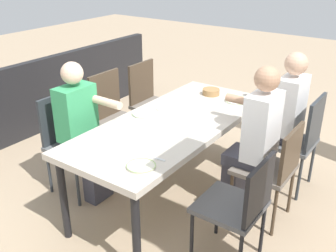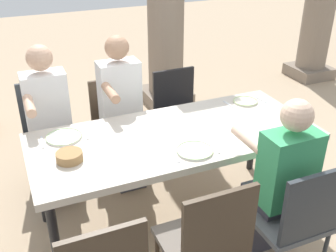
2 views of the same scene
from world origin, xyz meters
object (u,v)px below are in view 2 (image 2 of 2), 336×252
Objects in this scene: chair_east_south at (295,217)px; diner_man_white at (50,122)px; chair_east_north at (179,109)px; chair_mid_north at (117,120)px; diner_woman_green at (278,181)px; plate_1 at (195,151)px; bread_basket at (69,156)px; dining_table at (175,141)px; chair_west_north at (49,130)px; diner_guest_third at (122,109)px; plate_2 at (245,101)px; chair_mid_south at (207,242)px; plate_0 at (64,137)px.

diner_man_white is at bearing 128.08° from chair_east_south.
chair_mid_north is at bearing -179.90° from chair_east_north.
diner_woman_green is (-0.00, -1.52, 0.16)m from chair_east_north.
diner_woman_green is 5.09× the size of plate_1.
diner_man_white is 0.75m from bread_basket.
diner_woman_green reaches higher than dining_table.
chair_west_north is 1.08× the size of chair_east_north.
chair_east_south reaches higher than bread_basket.
dining_table is at bearing -116.23° from chair_east_north.
plate_2 is at bearing -22.38° from diner_guest_third.
chair_mid_south is 0.75× the size of diner_man_white.
diner_woman_green is at bearing -110.36° from plate_2.
chair_east_south is 3.72× the size of plate_1.
diner_woman_green is at bearing -48.16° from diner_man_white.
chair_west_north is 0.24m from diner_man_white.
chair_west_north is 1.42m from plate_1.
diner_woman_green is at bearing -65.37° from diner_guest_third.
diner_woman_green reaches higher than chair_mid_south.
diner_man_white reaches higher than bread_basket.
plate_0 is at bearing 161.58° from dining_table.
chair_east_south is 1.97m from diner_man_white.
plate_1 is at bearing -85.53° from dining_table.
chair_mid_south is at bearing -63.38° from plate_0.
chair_east_north is 0.67m from diner_guest_third.
bread_basket is (-1.19, -0.92, 0.28)m from chair_east_north.
diner_man_white is 0.99× the size of diner_guest_third.
dining_table is at bearing -73.97° from diner_guest_third.
plate_0 is 1.02× the size of plate_1.
plate_2 is (0.34, 1.13, 0.24)m from chair_east_south.
diner_woman_green reaches higher than chair_mid_north.
plate_2 is at bearing 49.95° from chair_mid_south.
plate_2 is (0.95, 1.13, 0.21)m from chair_mid_south.
chair_west_north is 1.21m from chair_east_north.
chair_mid_south is 0.78× the size of diner_woman_green.
plate_0 is at bearing -152.47° from chair_east_north.
diner_man_white is 5.28× the size of plate_1.
chair_mid_south is at bearing -130.05° from plate_2.
plate_2 is at bearing 12.11° from bread_basket.
chair_mid_north is 0.94× the size of chair_east_south.
chair_mid_south is 3.95× the size of plate_1.
chair_east_south is at bearing -55.02° from chair_west_north.
bread_basket is at bearing 125.58° from chair_mid_south.
chair_mid_north is at bearing 47.41° from plate_0.
chair_east_north is at bearing 89.88° from diner_woman_green.
chair_east_south is (0.61, 0.00, -0.03)m from chair_mid_south.
chair_west_north is at bearing 125.27° from plate_1.
diner_man_white is at bearing 178.03° from diner_guest_third.
chair_east_north is 0.66× the size of diner_guest_third.
plate_2 is at bearing 0.76° from plate_0.
diner_man_white is 6.45× the size of plate_2.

